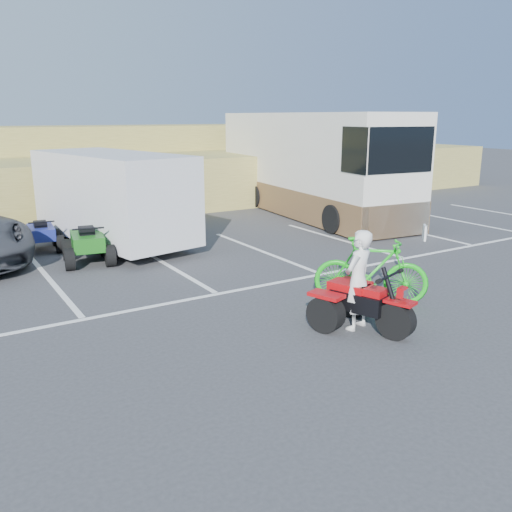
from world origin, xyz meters
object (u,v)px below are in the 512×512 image
rv_motorhome (309,171)px  quad_atv_blue (43,250)px  cargo_trailer (112,196)px  green_dirt_bike (371,271)px  red_trike_atv (363,330)px  quad_atv_green (89,263)px  rider (358,280)px

rv_motorhome → quad_atv_blue: bearing=-168.5°
cargo_trailer → rv_motorhome: 7.87m
green_dirt_bike → rv_motorhome: 10.10m
red_trike_atv → rv_motorhome: rv_motorhome is taller
red_trike_atv → quad_atv_green: red_trike_atv is taller
rider → quad_atv_blue: (-3.45, 8.62, -0.86)m
red_trike_atv → green_dirt_bike: 1.57m
green_dirt_bike → quad_atv_blue: size_ratio=1.58×
quad_atv_green → quad_atv_blue: bearing=120.0°
red_trike_atv → quad_atv_green: bearing=94.1°
rider → quad_atv_green: 7.25m
quad_atv_blue → rv_motorhome: bearing=11.2°
cargo_trailer → quad_atv_green: size_ratio=3.75×
cargo_trailer → quad_atv_green: bearing=-137.7°
red_trike_atv → rv_motorhome: size_ratio=0.16×
rider → rv_motorhome: (6.19, 9.51, 0.70)m
red_trike_atv → green_dirt_bike: bearing=24.8°
rider → quad_atv_green: rider is taller
green_dirt_bike → quad_atv_blue: green_dirt_bike is taller
rider → quad_atv_blue: size_ratio=1.25×
red_trike_atv → rv_motorhome: 11.55m
quad_atv_blue → quad_atv_green: (0.71, -1.96, 0.00)m
rv_motorhome → cargo_trailer: bearing=-164.5°
red_trike_atv → quad_atv_blue: red_trike_atv is taller
rider → cargo_trailer: cargo_trailer is taller
green_dirt_bike → quad_atv_blue: bearing=72.0°
rider → green_dirt_bike: bearing=-160.9°
red_trike_atv → cargo_trailer: 8.64m
cargo_trailer → quad_atv_blue: size_ratio=4.23×
red_trike_atv → rider: bearing=90.0°
cargo_trailer → rv_motorhome: (7.76, 1.27, 0.17)m
cargo_trailer → quad_atv_blue: bearing=157.4°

